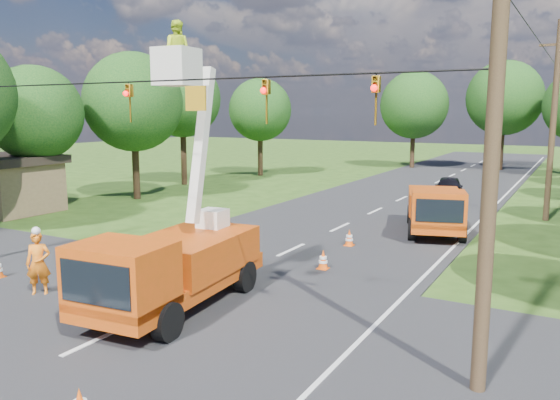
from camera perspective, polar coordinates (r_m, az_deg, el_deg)
The scene contains 21 objects.
ground at distance 31.00m, azimuth 9.91°, elevation -1.21°, with size 140.00×140.00×0.00m, color #2A4815.
road_main at distance 31.00m, azimuth 9.91°, elevation -1.21°, with size 12.00×100.00×0.06m, color black.
road_cross at distance 15.74m, azimuth -12.97°, elevation -11.60°, with size 56.00×10.00×0.07m, color black.
edge_line at distance 29.67m, azimuth 20.16°, elevation -2.11°, with size 0.12×90.00×0.02m, color silver.
bucket_truck at distance 15.51m, azimuth -11.21°, elevation -5.41°, with size 3.00×6.56×7.96m.
second_truck at distance 25.88m, azimuth 15.92°, elevation -0.86°, with size 3.81×6.35×2.24m.
ground_worker at distance 18.17m, azimuth -23.93°, elevation -6.08°, with size 0.72×0.47×1.97m, color orange.
distant_car at distance 36.63m, azimuth 17.23°, elevation 1.22°, with size 1.67×4.15×1.41m, color black.
traffic_cone_2 at distance 19.44m, azimuth 4.53°, elevation -6.24°, with size 0.38×0.38×0.71m.
traffic_cone_3 at distance 22.86m, azimuth 7.25°, elevation -3.94°, with size 0.38×0.38×0.71m.
traffic_cone_7 at distance 26.40m, azimuth 17.71°, elevation -2.53°, with size 0.38×0.38×0.71m.
pole_right_near at distance 10.92m, azimuth 21.38°, elevation 6.38°, with size 1.80×0.30×10.00m.
pole_right_mid at distance 30.85m, azimuth 26.66°, elevation 7.45°, with size 1.80×0.30×10.00m.
signal_span at distance 13.32m, azimuth -6.67°, elevation 10.66°, with size 18.00×0.29×1.07m.
shed at distance 33.97m, azimuth -26.71°, elevation 1.61°, with size 5.50×4.50×3.15m.
tree_left_c at distance 33.10m, azimuth -24.27°, elevation 8.24°, with size 5.20×5.20×8.06m.
tree_left_d at distance 35.95m, azimuth -15.09°, elevation 9.84°, with size 6.20×6.20×9.24m.
tree_left_e at distance 42.39m, azimuth -10.19°, elevation 10.36°, with size 5.80×5.80×9.41m.
tree_left_f at distance 47.76m, azimuth -2.10°, elevation 9.38°, with size 5.40×5.40×8.40m.
tree_far_a at distance 55.87m, azimuth 13.84°, elevation 9.61°, with size 6.60×6.60×9.50m.
tree_far_b at distance 56.27m, azimuth 22.41°, elevation 9.82°, with size 7.00×7.00×10.32m.
Camera 1 is at (10.01, -8.81, 5.52)m, focal length 35.00 mm.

